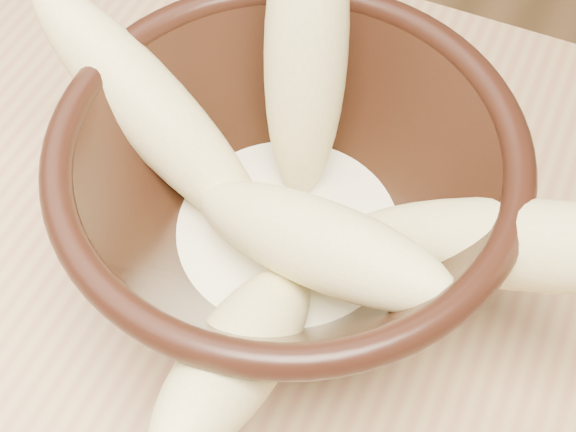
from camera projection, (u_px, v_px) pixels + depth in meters
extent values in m
cylinder|color=black|center=(288.00, 269.00, 0.48)|extent=(0.10, 0.10, 0.01)
cylinder|color=black|center=(288.00, 248.00, 0.46)|extent=(0.10, 0.10, 0.01)
torus|color=black|center=(288.00, 149.00, 0.39)|extent=(0.24, 0.24, 0.02)
cylinder|color=#F2EAC3|center=(288.00, 237.00, 0.45)|extent=(0.13, 0.13, 0.02)
ellipsoid|color=tan|center=(306.00, 53.00, 0.41)|extent=(0.08, 0.11, 0.17)
ellipsoid|color=tan|center=(152.00, 112.00, 0.43)|extent=(0.18, 0.08, 0.13)
ellipsoid|color=tan|center=(510.00, 244.00, 0.37)|extent=(0.19, 0.07, 0.15)
ellipsoid|color=tan|center=(316.00, 243.00, 0.39)|extent=(0.16, 0.08, 0.09)
ellipsoid|color=tan|center=(240.00, 353.00, 0.37)|extent=(0.05, 0.16, 0.11)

